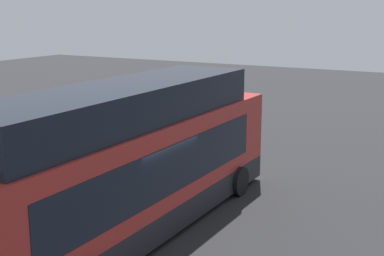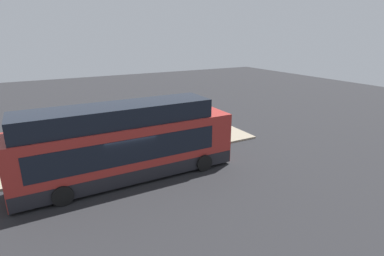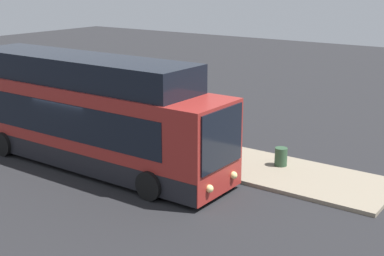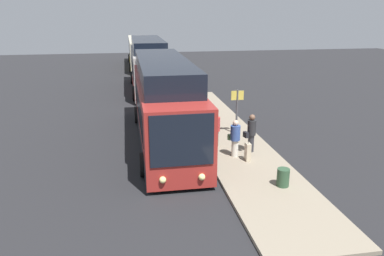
{
  "view_description": "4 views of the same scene",
  "coord_description": "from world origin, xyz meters",
  "px_view_note": "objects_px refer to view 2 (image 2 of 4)",
  "views": [
    {
      "loc": [
        -10.59,
        -7.62,
        5.74
      ],
      "look_at": [
        4.26,
        0.72,
        1.9
      ],
      "focal_mm": 50.0,
      "sensor_mm": 36.0,
      "label": 1
    },
    {
      "loc": [
        -3.84,
        -13.95,
        7.23
      ],
      "look_at": [
        4.26,
        0.72,
        1.9
      ],
      "focal_mm": 28.0,
      "sensor_mm": 36.0,
      "label": 2
    },
    {
      "loc": [
        13.83,
        -12.63,
        6.57
      ],
      "look_at": [
        4.26,
        0.72,
        1.9
      ],
      "focal_mm": 50.0,
      "sensor_mm": 36.0,
      "label": 3
    },
    {
      "loc": [
        17.3,
        -1.56,
        6.08
      ],
      "look_at": [
        4.26,
        0.72,
        1.9
      ],
      "focal_mm": 35.0,
      "sensor_mm": 36.0,
      "label": 4
    }
  ],
  "objects_px": {
    "passenger_boarding": "(148,133)",
    "trash_bin": "(193,133)",
    "passenger_waiting": "(158,136)",
    "suitcase": "(164,140)",
    "sign_post": "(108,131)",
    "passenger_with_bags": "(141,142)",
    "bus_lead": "(127,146)"
  },
  "relations": [
    {
      "from": "passenger_boarding",
      "to": "passenger_waiting",
      "type": "xyz_separation_m",
      "value": [
        0.41,
        -0.85,
        -0.06
      ]
    },
    {
      "from": "passenger_with_bags",
      "to": "trash_bin",
      "type": "relative_size",
      "value": 2.48
    },
    {
      "from": "trash_bin",
      "to": "sign_post",
      "type": "bearing_deg",
      "value": 179.6
    },
    {
      "from": "suitcase",
      "to": "sign_post",
      "type": "relative_size",
      "value": 0.44
    },
    {
      "from": "trash_bin",
      "to": "bus_lead",
      "type": "bearing_deg",
      "value": -148.84
    },
    {
      "from": "passenger_boarding",
      "to": "passenger_with_bags",
      "type": "distance_m",
      "value": 1.67
    },
    {
      "from": "passenger_boarding",
      "to": "suitcase",
      "type": "xyz_separation_m",
      "value": [
        0.98,
        -0.45,
        -0.53
      ]
    },
    {
      "from": "passenger_with_bags",
      "to": "passenger_boarding",
      "type": "bearing_deg",
      "value": -103.61
    },
    {
      "from": "bus_lead",
      "to": "sign_post",
      "type": "xyz_separation_m",
      "value": [
        -0.09,
        3.6,
        -0.21
      ]
    },
    {
      "from": "suitcase",
      "to": "trash_bin",
      "type": "relative_size",
      "value": 1.53
    },
    {
      "from": "passenger_with_bags",
      "to": "suitcase",
      "type": "relative_size",
      "value": 1.62
    },
    {
      "from": "passenger_with_bags",
      "to": "suitcase",
      "type": "bearing_deg",
      "value": -133.73
    },
    {
      "from": "bus_lead",
      "to": "trash_bin",
      "type": "bearing_deg",
      "value": 31.16
    },
    {
      "from": "passenger_waiting",
      "to": "sign_post",
      "type": "xyz_separation_m",
      "value": [
        -2.94,
        0.93,
        0.56
      ]
    },
    {
      "from": "suitcase",
      "to": "trash_bin",
      "type": "height_order",
      "value": "suitcase"
    },
    {
      "from": "passenger_with_bags",
      "to": "bus_lead",
      "type": "bearing_deg",
      "value": 74.84
    },
    {
      "from": "passenger_boarding",
      "to": "suitcase",
      "type": "relative_size",
      "value": 1.69
    },
    {
      "from": "passenger_boarding",
      "to": "passenger_with_bags",
      "type": "xyz_separation_m",
      "value": [
        -0.93,
        -1.38,
        -0.05
      ]
    },
    {
      "from": "bus_lead",
      "to": "trash_bin",
      "type": "height_order",
      "value": "bus_lead"
    },
    {
      "from": "passenger_waiting",
      "to": "suitcase",
      "type": "bearing_deg",
      "value": -74.88
    },
    {
      "from": "passenger_boarding",
      "to": "trash_bin",
      "type": "height_order",
      "value": "passenger_boarding"
    },
    {
      "from": "bus_lead",
      "to": "passenger_boarding",
      "type": "bearing_deg",
      "value": 55.23
    },
    {
      "from": "passenger_boarding",
      "to": "sign_post",
      "type": "distance_m",
      "value": 2.58
    },
    {
      "from": "bus_lead",
      "to": "passenger_boarding",
      "type": "distance_m",
      "value": 4.33
    },
    {
      "from": "passenger_boarding",
      "to": "passenger_waiting",
      "type": "relative_size",
      "value": 1.05
    },
    {
      "from": "passenger_boarding",
      "to": "trash_bin",
      "type": "relative_size",
      "value": 2.59
    },
    {
      "from": "passenger_waiting",
      "to": "trash_bin",
      "type": "xyz_separation_m",
      "value": [
        3.04,
        0.89,
        -0.52
      ]
    },
    {
      "from": "bus_lead",
      "to": "passenger_boarding",
      "type": "relative_size",
      "value": 6.66
    },
    {
      "from": "passenger_with_bags",
      "to": "suitcase",
      "type": "xyz_separation_m",
      "value": [
        1.91,
        0.93,
        -0.48
      ]
    },
    {
      "from": "bus_lead",
      "to": "passenger_waiting",
      "type": "height_order",
      "value": "bus_lead"
    },
    {
      "from": "passenger_waiting",
      "to": "sign_post",
      "type": "bearing_deg",
      "value": 53.08
    },
    {
      "from": "passenger_boarding",
      "to": "passenger_with_bags",
      "type": "bearing_deg",
      "value": 41.66
    }
  ]
}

